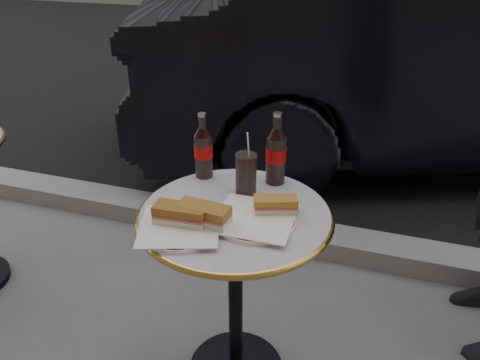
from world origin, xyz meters
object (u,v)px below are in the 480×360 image
(cola_bottle_left, at_px, (203,145))
(cola_glass, at_px, (246,175))
(bistro_table, at_px, (236,300))
(plate_left, at_px, (180,228))
(cola_bottle_right, at_px, (276,148))
(parked_car, at_px, (465,53))
(plate_right, at_px, (255,220))

(cola_bottle_left, bearing_deg, cola_glass, -24.23)
(bistro_table, xyz_separation_m, plate_left, (-0.12, -0.15, 0.37))
(plate_left, distance_m, cola_bottle_right, 0.44)
(parked_car, bearing_deg, bistro_table, 138.73)
(cola_bottle_left, bearing_deg, bistro_table, -47.11)
(parked_car, bearing_deg, plate_left, 137.38)
(plate_left, height_order, plate_right, same)
(bistro_table, height_order, parked_car, parked_car)
(plate_left, bearing_deg, parked_car, 68.94)
(plate_left, distance_m, parked_car, 2.79)
(cola_bottle_right, xyz_separation_m, cola_glass, (-0.07, -0.12, -0.05))
(plate_left, relative_size, cola_bottle_right, 0.95)
(plate_left, bearing_deg, cola_bottle_right, 63.11)
(plate_left, height_order, parked_car, parked_car)
(cola_glass, bearing_deg, cola_bottle_right, 58.95)
(plate_right, bearing_deg, plate_left, -151.12)
(bistro_table, relative_size, plate_left, 3.01)
(plate_right, relative_size, cola_bottle_right, 0.97)
(bistro_table, bearing_deg, cola_bottle_left, 132.89)
(bistro_table, xyz_separation_m, cola_bottle_right, (0.07, 0.23, 0.49))
(cola_bottle_left, bearing_deg, cola_bottle_right, 7.80)
(cola_glass, xyz_separation_m, parked_car, (0.88, 2.34, -0.05))
(cola_bottle_left, relative_size, cola_bottle_right, 0.93)
(plate_right, bearing_deg, cola_glass, 116.51)
(cola_bottle_right, bearing_deg, cola_bottle_left, -172.20)
(cola_glass, bearing_deg, parked_car, 69.39)
(bistro_table, xyz_separation_m, plate_right, (0.08, -0.04, 0.37))
(cola_glass, distance_m, parked_car, 2.50)
(bistro_table, bearing_deg, parked_car, 70.30)
(cola_bottle_left, xyz_separation_m, cola_bottle_right, (0.25, 0.03, 0.01))
(plate_right, distance_m, cola_glass, 0.18)
(cola_glass, bearing_deg, bistro_table, -89.73)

